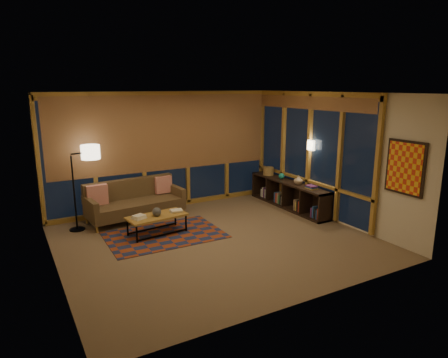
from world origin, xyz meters
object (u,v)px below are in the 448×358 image
floor_lamp (74,189)px  bookshelf (289,194)px  sofa (136,201)px  coffee_table (157,225)px

floor_lamp → bookshelf: 4.76m
sofa → bookshelf: size_ratio=0.80×
floor_lamp → coffee_table: bearing=-48.6°
sofa → coffee_table: 1.09m
coffee_table → bookshelf: 3.32m
sofa → coffee_table: (0.09, -1.06, -0.22)m
sofa → floor_lamp: floor_lamp is taller
floor_lamp → bookshelf: size_ratio=0.67×
sofa → coffee_table: size_ratio=1.78×
coffee_table → bookshelf: size_ratio=0.45×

